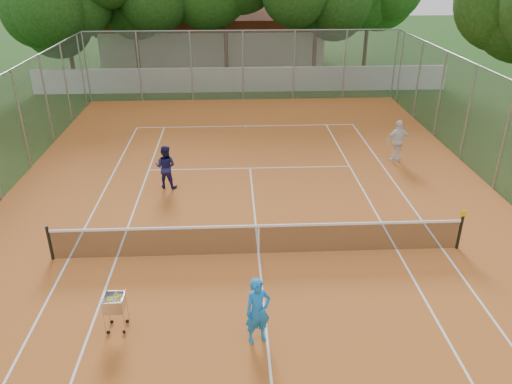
{
  "coord_description": "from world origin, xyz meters",
  "views": [
    {
      "loc": [
        -0.69,
        -12.38,
        8.0
      ],
      "look_at": [
        0.0,
        1.5,
        1.3
      ],
      "focal_mm": 35.0,
      "sensor_mm": 36.0,
      "label": 1
    }
  ],
  "objects_px": {
    "tennis_net": "(259,239)",
    "clubhouse": "(214,33)",
    "player_far_right": "(398,141)",
    "player_near": "(258,311)",
    "ball_hopper": "(116,311)",
    "player_far_left": "(166,167)"
  },
  "relations": [
    {
      "from": "tennis_net",
      "to": "clubhouse",
      "type": "xyz_separation_m",
      "value": [
        -2.0,
        29.0,
        1.69
      ]
    },
    {
      "from": "player_far_right",
      "to": "player_near",
      "type": "bearing_deg",
      "value": 50.41
    },
    {
      "from": "tennis_net",
      "to": "ball_hopper",
      "type": "height_order",
      "value": "ball_hopper"
    },
    {
      "from": "ball_hopper",
      "to": "player_far_left",
      "type": "bearing_deg",
      "value": 81.42
    },
    {
      "from": "tennis_net",
      "to": "ball_hopper",
      "type": "distance_m",
      "value": 4.64
    },
    {
      "from": "clubhouse",
      "to": "player_far_left",
      "type": "distance_m",
      "value": 24.3
    },
    {
      "from": "player_far_left",
      "to": "ball_hopper",
      "type": "distance_m",
      "value": 7.85
    },
    {
      "from": "clubhouse",
      "to": "player_far_right",
      "type": "distance_m",
      "value": 23.63
    },
    {
      "from": "tennis_net",
      "to": "player_near",
      "type": "distance_m",
      "value": 3.62
    },
    {
      "from": "tennis_net",
      "to": "player_far_left",
      "type": "bearing_deg",
      "value": 123.75
    },
    {
      "from": "player_near",
      "to": "player_far_right",
      "type": "distance_m",
      "value": 12.26
    },
    {
      "from": "player_near",
      "to": "player_far_left",
      "type": "xyz_separation_m",
      "value": [
        -2.97,
        8.37,
        -0.0
      ]
    },
    {
      "from": "player_far_left",
      "to": "ball_hopper",
      "type": "xyz_separation_m",
      "value": [
        -0.29,
        -7.84,
        -0.32
      ]
    },
    {
      "from": "tennis_net",
      "to": "player_near",
      "type": "xyz_separation_m",
      "value": [
        -0.21,
        -3.6,
        0.33
      ]
    },
    {
      "from": "player_far_right",
      "to": "ball_hopper",
      "type": "relative_size",
      "value": 1.77
    },
    {
      "from": "tennis_net",
      "to": "player_far_right",
      "type": "xyz_separation_m",
      "value": [
        6.17,
        6.86,
        0.4
      ]
    },
    {
      "from": "clubhouse",
      "to": "player_far_left",
      "type": "relative_size",
      "value": 10.01
    },
    {
      "from": "player_near",
      "to": "tennis_net",
      "type": "bearing_deg",
      "value": 66.52
    },
    {
      "from": "player_far_left",
      "to": "player_far_right",
      "type": "bearing_deg",
      "value": -153.32
    },
    {
      "from": "clubhouse",
      "to": "ball_hopper",
      "type": "bearing_deg",
      "value": -92.63
    },
    {
      "from": "tennis_net",
      "to": "clubhouse",
      "type": "bearing_deg",
      "value": 93.95
    },
    {
      "from": "player_far_right",
      "to": "ball_hopper",
      "type": "distance_m",
      "value": 13.85
    }
  ]
}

